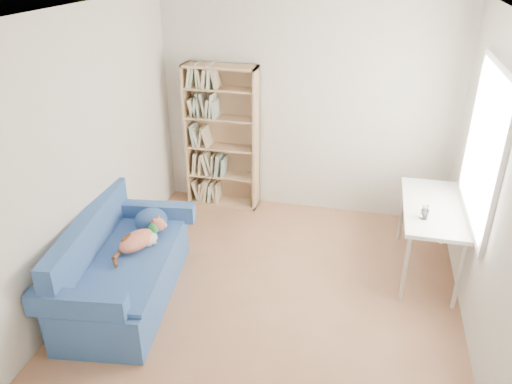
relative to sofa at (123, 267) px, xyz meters
The scene contains 6 objects.
ground 1.42m from the sofa, ahead, with size 4.00×4.00×0.00m, color #9B6646.
room_shell 1.99m from the sofa, 10.03° to the left, with size 3.54×4.04×2.62m.
sofa is the anchor object (origin of this frame).
bookshelf 2.16m from the sofa, 79.99° to the left, with size 0.90×0.28×1.79m.
desk 3.04m from the sofa, 21.29° to the left, with size 0.57×1.24×0.75m.
pen_cup 2.86m from the sofa, 16.73° to the left, with size 0.08×0.08×0.15m.
Camera 1 is at (0.74, -3.71, 3.04)m, focal length 35.00 mm.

